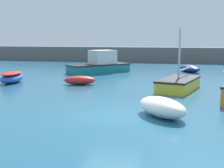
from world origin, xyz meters
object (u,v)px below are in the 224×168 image
rowboat_with_red_cover (12,77)px  rowboat_blue_near (162,107)px  fishing_dinghy_green (80,80)px  motorboat_with_cabin (100,64)px  open_tender_yellow (190,68)px  sailboat_short_mast (178,84)px

rowboat_with_red_cover → rowboat_blue_near: rowboat_blue_near is taller
fishing_dinghy_green → motorboat_with_cabin: bearing=-99.6°
open_tender_yellow → sailboat_short_mast: sailboat_short_mast is taller
rowboat_with_red_cover → rowboat_blue_near: (11.87, -7.76, -0.00)m
open_tender_yellow → sailboat_short_mast: size_ratio=0.77×
sailboat_short_mast → motorboat_with_cabin: (-7.74, 8.87, 0.37)m
fishing_dinghy_green → motorboat_with_cabin: size_ratio=0.40×
rowboat_blue_near → sailboat_short_mast: bearing=-43.8°
fishing_dinghy_green → sailboat_short_mast: bearing=159.2°
rowboat_with_red_cover → motorboat_with_cabin: size_ratio=0.51×
fishing_dinghy_green → motorboat_with_cabin: (-0.67, 8.07, 0.46)m
rowboat_blue_near → motorboat_with_cabin: 17.60m
open_tender_yellow → sailboat_short_mast: bearing=-28.9°
fishing_dinghy_green → motorboat_with_cabin: 8.11m
open_tender_yellow → rowboat_blue_near: (-1.44, -18.58, 0.08)m
open_tender_yellow → motorboat_with_cabin: (-8.62, -2.51, 0.44)m
fishing_dinghy_green → rowboat_blue_near: (6.52, -8.00, 0.10)m
sailboat_short_mast → rowboat_blue_near: sailboat_short_mast is taller
open_tender_yellow → sailboat_short_mast: (-0.88, -11.38, 0.07)m
rowboat_blue_near → motorboat_with_cabin: bearing=-15.3°
rowboat_with_red_cover → fishing_dinghy_green: (5.35, 0.24, -0.10)m
rowboat_with_red_cover → motorboat_with_cabin: (4.68, 8.31, 0.36)m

